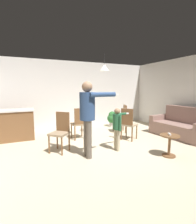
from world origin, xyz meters
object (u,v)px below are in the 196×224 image
object	(u,v)px
kitchen_counter	(13,125)
dining_chair_centre_back	(61,130)
person_adult	(88,111)
spare_remote_on_table	(169,134)
person_child	(117,124)
potted_plant_corner	(112,118)
dining_chair_spare	(122,117)
couch_floral	(180,127)
dining_chair_near_wall	(128,123)
side_table_by_couch	(169,143)
dining_chair_by_counter	(79,122)

from	to	relation	value
kitchen_counter	dining_chair_centre_back	distance (m)	1.92
person_adult	spare_remote_on_table	xyz separation A→B (m)	(1.75, -0.74, -0.55)
kitchen_counter	person_child	size ratio (longest dim) A/B	1.14
potted_plant_corner	spare_remote_on_table	bearing A→B (deg)	-95.17
kitchen_counter	dining_chair_spare	world-z (taller)	dining_chair_spare
couch_floral	dining_chair_centre_back	bearing A→B (deg)	80.22
couch_floral	person_adult	xyz separation A→B (m)	(-3.37, -0.32, 0.76)
person_child	dining_chair_near_wall	world-z (taller)	person_child
person_child	spare_remote_on_table	distance (m)	1.25
person_adult	dining_chair_spare	size ratio (longest dim) A/B	1.76
couch_floral	dining_chair_spare	size ratio (longest dim) A/B	1.87
kitchen_counter	potted_plant_corner	xyz separation A→B (m)	(3.73, 0.42, -0.13)
side_table_by_couch	dining_chair_centre_back	size ratio (longest dim) A/B	0.52
dining_chair_by_counter	dining_chair_centre_back	size ratio (longest dim) A/B	1.00
kitchen_counter	dining_chair_spare	xyz separation A→B (m)	(3.61, -0.52, 0.07)
dining_chair_by_counter	person_adult	bearing A→B (deg)	-101.31
dining_chair_spare	dining_chair_near_wall	bearing A→B (deg)	178.56
dining_chair_near_wall	dining_chair_spare	bearing A→B (deg)	128.54
couch_floral	kitchen_counter	xyz separation A→B (m)	(-5.05, 1.84, 0.15)
dining_chair_by_counter	dining_chair_near_wall	bearing A→B (deg)	-29.90
person_adult	spare_remote_on_table	distance (m)	1.98
side_table_by_couch	potted_plant_corner	xyz separation A→B (m)	(0.29, 3.33, 0.03)
person_adult	dining_chair_centre_back	bearing A→B (deg)	-140.26
kitchen_counter	dining_chair_centre_back	size ratio (longest dim) A/B	1.26
kitchen_counter	potted_plant_corner	world-z (taller)	kitchen_counter
dining_chair_centre_back	dining_chair_spare	size ratio (longest dim) A/B	1.00
dining_chair_by_counter	spare_remote_on_table	size ratio (longest dim) A/B	7.69
person_adult	dining_chair_by_counter	distance (m)	1.55
dining_chair_near_wall	side_table_by_couch	bearing A→B (deg)	-24.78
dining_chair_centre_back	spare_remote_on_table	distance (m)	2.65
couch_floral	person_child	world-z (taller)	person_child
side_table_by_couch	dining_chair_near_wall	distance (m)	1.49
dining_chair_by_counter	dining_chair_spare	xyz separation A→B (m)	(1.70, 0.20, 0.00)
kitchen_counter	dining_chair_by_counter	size ratio (longest dim) A/B	1.26
dining_chair_near_wall	dining_chair_spare	distance (m)	0.98
potted_plant_corner	kitchen_counter	bearing A→B (deg)	-173.52
couch_floral	dining_chair_by_counter	size ratio (longest dim) A/B	1.87
dining_chair_by_counter	dining_chair_spare	bearing A→B (deg)	4.74
kitchen_counter	dining_chair_by_counter	bearing A→B (deg)	-20.77
side_table_by_couch	couch_floral	bearing A→B (deg)	33.65
person_child	potted_plant_corner	distance (m)	2.80
person_child	side_table_by_couch	bearing A→B (deg)	43.15
couch_floral	side_table_by_couch	distance (m)	1.93
kitchen_counter	person_child	xyz separation A→B (m)	(2.51, -2.08, 0.21)
dining_chair_near_wall	dining_chair_by_counter	bearing A→B (deg)	-149.11
kitchen_counter	person_adult	distance (m)	2.80
person_adult	dining_chair_spare	distance (m)	2.59
side_table_by_couch	dining_chair_centre_back	world-z (taller)	dining_chair_centre_back
couch_floral	dining_chair_spare	bearing A→B (deg)	42.39
kitchen_counter	dining_chair_near_wall	xyz separation A→B (m)	(3.27, -1.45, 0.07)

